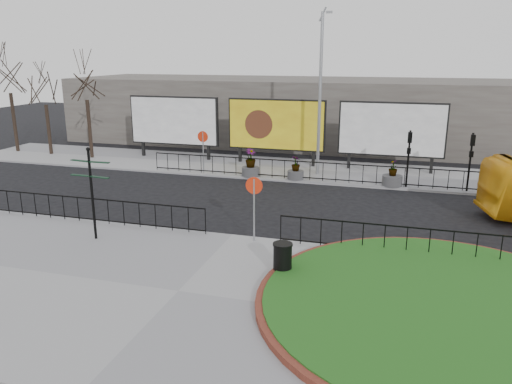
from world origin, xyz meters
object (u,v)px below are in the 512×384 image
at_px(fingerpost_sign, 91,184).
at_px(lamp_post, 320,92).
at_px(planter_c, 392,177).
at_px(litter_bin, 283,259).
at_px(planter_a, 250,166).
at_px(billboard_mid, 276,125).
at_px(planter_b, 296,171).

bearing_deg(fingerpost_sign, lamp_post, 70.93).
relative_size(fingerpost_sign, planter_c, 2.52).
bearing_deg(litter_bin, planter_a, 111.24).
relative_size(fingerpost_sign, planter_a, 2.22).
bearing_deg(fingerpost_sign, planter_a, 83.52).
relative_size(fingerpost_sign, litter_bin, 3.37).
bearing_deg(billboard_mid, planter_a, -99.67).
relative_size(billboard_mid, fingerpost_sign, 1.75).
height_order(litter_bin, planter_c, planter_c).
bearing_deg(billboard_mid, lamp_post, -33.25).
distance_m(litter_bin, planter_b, 12.58).
relative_size(lamp_post, planter_b, 6.95).
height_order(fingerpost_sign, litter_bin, fingerpost_sign).
distance_m(planter_b, planter_c, 5.24).
relative_size(lamp_post, planter_a, 5.80).
xyz_separation_m(fingerpost_sign, planter_a, (2.76, 11.27, -1.53)).
height_order(fingerpost_sign, planter_c, fingerpost_sign).
bearing_deg(planter_c, planter_a, -179.75).
xyz_separation_m(fingerpost_sign, planter_c, (10.65, 11.30, -1.69)).
relative_size(planter_a, planter_b, 1.20).
distance_m(billboard_mid, planter_b, 4.58).
bearing_deg(planter_c, lamp_post, 159.86).
bearing_deg(lamp_post, planter_c, -20.14).
xyz_separation_m(litter_bin, planter_c, (3.07, 12.42, -0.09)).
distance_m(planter_a, planter_c, 7.88).
relative_size(litter_bin, planter_c, 0.75).
height_order(planter_a, planter_b, planter_a).
distance_m(lamp_post, planter_a, 5.70).
bearing_deg(planter_c, fingerpost_sign, -133.29).
xyz_separation_m(lamp_post, litter_bin, (1.20, -13.99, -4.18)).
xyz_separation_m(lamp_post, planter_b, (-0.98, -1.60, -4.25)).
bearing_deg(billboard_mid, fingerpost_sign, -102.81).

